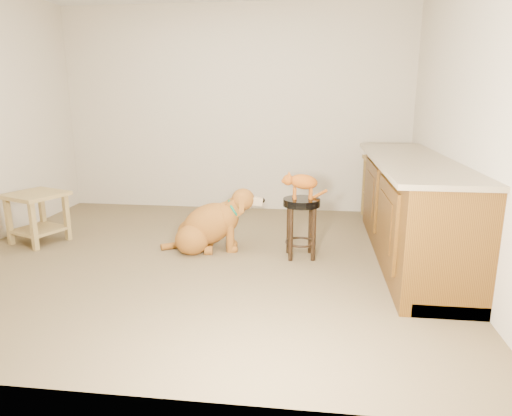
# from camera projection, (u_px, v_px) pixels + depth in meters

# --- Properties ---
(floor) EXTENTS (4.50, 4.00, 0.01)m
(floor) POSITION_uv_depth(u_px,v_px,m) (200.00, 259.00, 4.27)
(floor) COLOR brown
(floor) RESTS_ON ground
(room_shell) EXTENTS (4.54, 4.04, 2.62)m
(room_shell) POSITION_uv_depth(u_px,v_px,m) (194.00, 73.00, 3.87)
(room_shell) COLOR #C1B49B
(room_shell) RESTS_ON ground
(cabinet_run) EXTENTS (0.70, 2.56, 0.94)m
(cabinet_run) POSITION_uv_depth(u_px,v_px,m) (411.00, 212.00, 4.22)
(cabinet_run) COLOR #4E300E
(cabinet_run) RESTS_ON ground
(padded_stool) EXTENTS (0.34, 0.34, 0.56)m
(padded_stool) POSITION_uv_depth(u_px,v_px,m) (301.00, 216.00, 4.24)
(padded_stool) COLOR black
(padded_stool) RESTS_ON ground
(wood_stool) EXTENTS (0.43, 0.43, 0.77)m
(wood_stool) POSITION_uv_depth(u_px,v_px,m) (380.00, 187.00, 5.59)
(wood_stool) COLOR brown
(wood_stool) RESTS_ON ground
(side_table) EXTENTS (0.66, 0.66, 0.52)m
(side_table) POSITION_uv_depth(u_px,v_px,m) (37.00, 210.00, 4.68)
(side_table) COLOR olive
(side_table) RESTS_ON ground
(golden_retriever) EXTENTS (1.03, 0.56, 0.66)m
(golden_retriever) POSITION_uv_depth(u_px,v_px,m) (209.00, 226.00, 4.48)
(golden_retriever) COLOR brown
(golden_retriever) RESTS_ON ground
(tabby_kitten) EXTENTS (0.43, 0.21, 0.28)m
(tabby_kitten) POSITION_uv_depth(u_px,v_px,m) (301.00, 183.00, 4.16)
(tabby_kitten) COLOR #90420E
(tabby_kitten) RESTS_ON padded_stool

